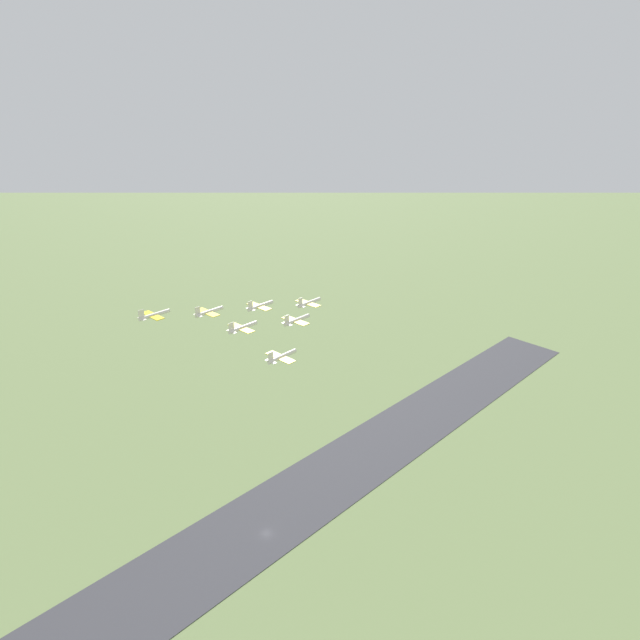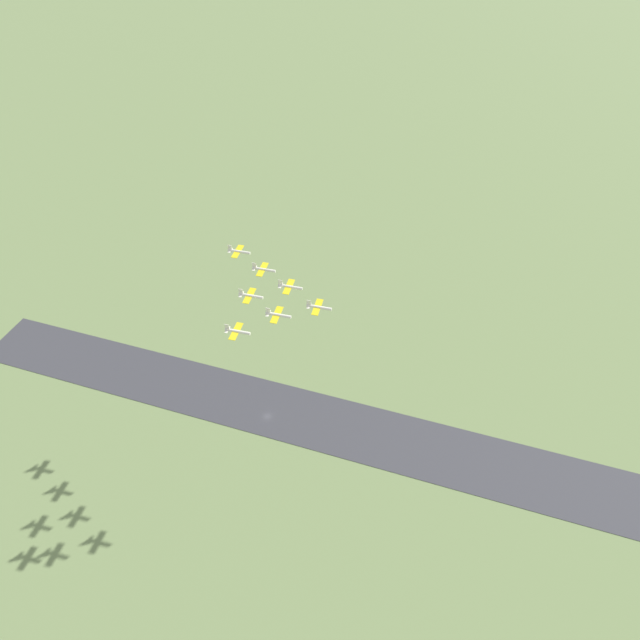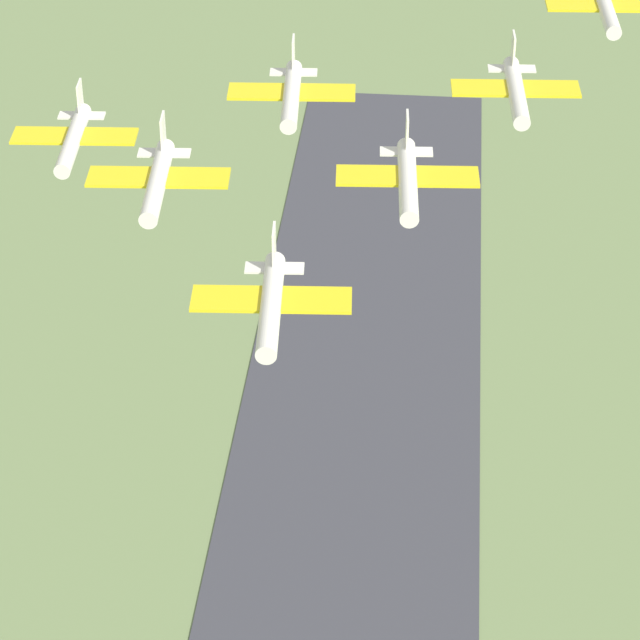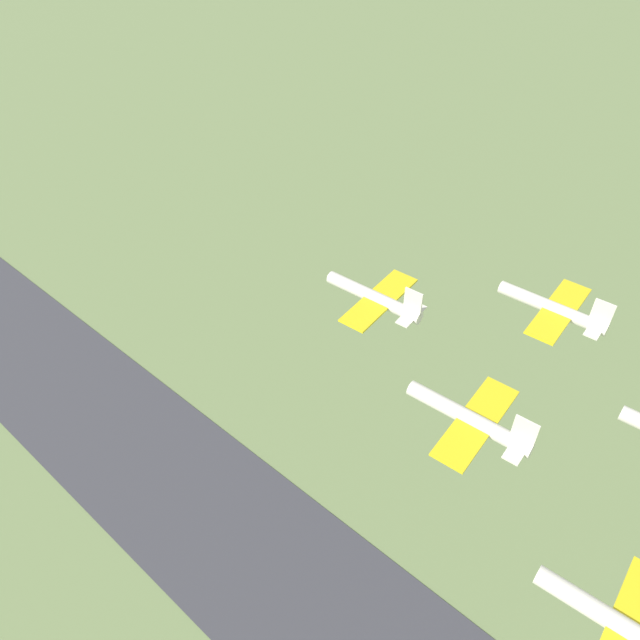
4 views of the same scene
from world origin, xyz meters
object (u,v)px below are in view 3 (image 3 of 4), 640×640
jet_2 (158,179)px  jet_3 (516,90)px  jet_1 (408,178)px  jet_6 (605,6)px  jet_0 (271,301)px  jet_5 (74,137)px  jet_4 (292,93)px

jet_2 → jet_3: size_ratio=1.00×
jet_1 → jet_3: (-0.52, 17.54, -0.21)m
jet_2 → jet_6: size_ratio=1.00×
jet_1 → jet_0: bearing=59.5°
jet_1 → jet_5: (-30.65, -1.40, -4.90)m
jet_4 → jet_0: bearing=90.0°
jet_0 → jet_6: (-1.55, 52.63, 1.46)m
jet_2 → jet_3: bearing=-150.5°
jet_3 → jet_6: jet_6 is taller
jet_4 → jet_5: 18.28m
jet_1 → jet_4: bearing=-59.5°
jet_6 → jet_4: bearing=29.5°
jet_5 → jet_6: (29.62, 36.49, 5.63)m
jet_3 → jet_1: bearing=59.5°
jet_5 → jet_0: bearing=120.5°
jet_0 → jet_4: 30.26m
jet_4 → jet_3: bearing=180.0°
jet_2 → jet_3: 30.68m
jet_1 → jet_3: 17.55m
jet_0 → jet_1: bearing=-120.5°
jet_1 → jet_5: size_ratio=1.00×
jet_1 → jet_6: jet_6 is taller
jet_2 → jet_4: (-0.52, 17.54, -0.39)m
jet_2 → jet_5: (-15.58, 8.07, -4.55)m
jet_0 → jet_1: jet_1 is taller
jet_0 → jet_5: 35.35m
jet_1 → jet_3: bearing=-120.5°
jet_5 → jet_4: bearing=-180.0°
jet_0 → jet_1: 17.57m
jet_3 → jet_6: 17.58m
jet_4 → jet_6: 30.72m
jet_0 → jet_6: size_ratio=1.00×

